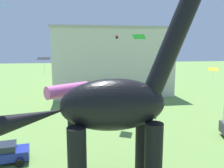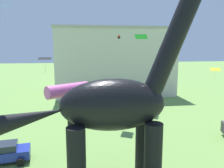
# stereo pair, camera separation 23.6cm
# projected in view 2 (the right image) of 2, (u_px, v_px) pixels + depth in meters

# --- Properties ---
(dinosaur_sculpture) EXTENTS (15.09, 3.20, 15.78)m
(dinosaur_sculpture) POSITION_uv_depth(u_px,v_px,m) (112.00, 105.00, 14.15)
(dinosaur_sculpture) COLOR black
(dinosaur_sculpture) RESTS_ON ground_plane
(parked_sedan_left) EXTENTS (4.41, 2.37, 1.55)m
(parked_sedan_left) POSITION_uv_depth(u_px,v_px,m) (2.00, 153.00, 18.55)
(parked_sedan_left) COLOR navy
(parked_sedan_left) RESTS_ON ground_plane
(kite_near_low) EXTENTS (1.24, 1.07, 1.35)m
(kite_near_low) POSITION_uv_depth(u_px,v_px,m) (215.00, 70.00, 26.21)
(kite_near_low) COLOR yellow
(kite_near_high) EXTENTS (0.84, 0.84, 0.88)m
(kite_near_high) POSITION_uv_depth(u_px,v_px,m) (6.00, 6.00, 14.90)
(kite_near_high) COLOR #19B2B7
(kite_far_right) EXTENTS (0.43, 0.43, 0.49)m
(kite_far_right) POSITION_uv_depth(u_px,v_px,m) (119.00, 37.00, 34.26)
(kite_far_right) COLOR red
(kite_mid_left) EXTENTS (2.16, 1.97, 0.64)m
(kite_mid_left) POSITION_uv_depth(u_px,v_px,m) (141.00, 37.00, 33.53)
(kite_mid_left) COLOR green
(kite_trailing) EXTENTS (3.16, 3.34, 0.94)m
(kite_trailing) POSITION_uv_depth(u_px,v_px,m) (71.00, 91.00, 15.83)
(kite_trailing) COLOR pink
(kite_far_left) EXTENTS (1.02, 0.76, 1.25)m
(kite_far_left) POSITION_uv_depth(u_px,v_px,m) (45.00, 58.00, 18.72)
(kite_far_left) COLOR black
(background_building_block) EXTENTS (22.10, 12.43, 12.61)m
(background_building_block) POSITION_uv_depth(u_px,v_px,m) (113.00, 61.00, 45.75)
(background_building_block) COLOR beige
(background_building_block) RESTS_ON ground_plane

